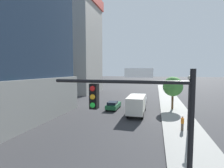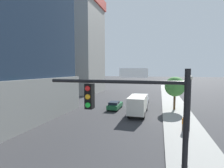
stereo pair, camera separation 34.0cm
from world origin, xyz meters
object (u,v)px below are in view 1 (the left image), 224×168
(car_gray, at_px, (142,100))
(construction_building, at_px, (74,41))
(street_tree, at_px, (173,87))
(car_green, at_px, (113,105))
(traffic_light_pole, at_px, (145,123))
(street_lamp, at_px, (189,95))
(pedestrian_orange_shirt, at_px, (182,123))
(box_truck, at_px, (137,103))

(car_gray, bearing_deg, construction_building, 149.48)
(street_tree, bearing_deg, car_green, -168.81)
(car_green, relative_size, car_gray, 1.06)
(traffic_light_pole, xyz_separation_m, car_gray, (-2.46, 28.93, -4.10))
(street_lamp, relative_size, car_gray, 1.41)
(street_lamp, height_order, street_tree, street_lamp)
(street_lamp, height_order, car_gray, street_lamp)
(car_green, bearing_deg, street_lamp, -38.36)
(car_green, distance_m, pedestrian_orange_shirt, 13.56)
(pedestrian_orange_shirt, bearing_deg, box_truck, 132.71)
(traffic_light_pole, bearing_deg, construction_building, 120.28)
(traffic_light_pole, relative_size, street_tree, 1.20)
(construction_building, xyz_separation_m, car_gray, (22.01, -12.97, -15.48))
(construction_building, relative_size, box_truck, 4.71)
(street_lamp, bearing_deg, car_green, 141.64)
(street_lamp, distance_m, box_truck, 9.16)
(traffic_light_pole, distance_m, box_truck, 20.06)
(street_tree, xyz_separation_m, pedestrian_orange_shirt, (0.12, -10.85, -3.14))
(car_gray, height_order, pedestrian_orange_shirt, pedestrian_orange_shirt)
(street_lamp, distance_m, car_green, 14.32)
(traffic_light_pole, height_order, street_lamp, traffic_light_pole)
(box_truck, height_order, pedestrian_orange_shirt, box_truck)
(traffic_light_pole, distance_m, pedestrian_orange_shirt, 14.32)
(pedestrian_orange_shirt, bearing_deg, street_lamp, 18.75)
(car_green, bearing_deg, construction_building, 131.68)
(street_lamp, relative_size, box_truck, 0.80)
(street_lamp, xyz_separation_m, pedestrian_orange_shirt, (-0.62, -0.21, -3.18))
(box_truck, bearing_deg, pedestrian_orange_shirt, -47.29)
(construction_building, bearing_deg, pedestrian_orange_shirt, -45.73)
(pedestrian_orange_shirt, bearing_deg, construction_building, 134.27)
(construction_building, xyz_separation_m, traffic_light_pole, (24.47, -41.91, -11.38))
(traffic_light_pole, bearing_deg, pedestrian_orange_shirt, 75.98)
(box_truck, bearing_deg, street_lamp, -43.42)
(street_lamp, height_order, car_green, street_lamp)
(car_green, distance_m, car_gray, 8.07)
(box_truck, bearing_deg, street_tree, 38.73)
(street_lamp, relative_size, car_green, 1.34)
(construction_building, distance_m, street_lamp, 41.90)
(traffic_light_pole, xyz_separation_m, street_lamp, (3.96, 13.59, -0.68))
(construction_building, distance_m, car_green, 30.58)
(car_gray, distance_m, pedestrian_orange_shirt, 16.60)
(street_lamp, bearing_deg, box_truck, 136.58)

